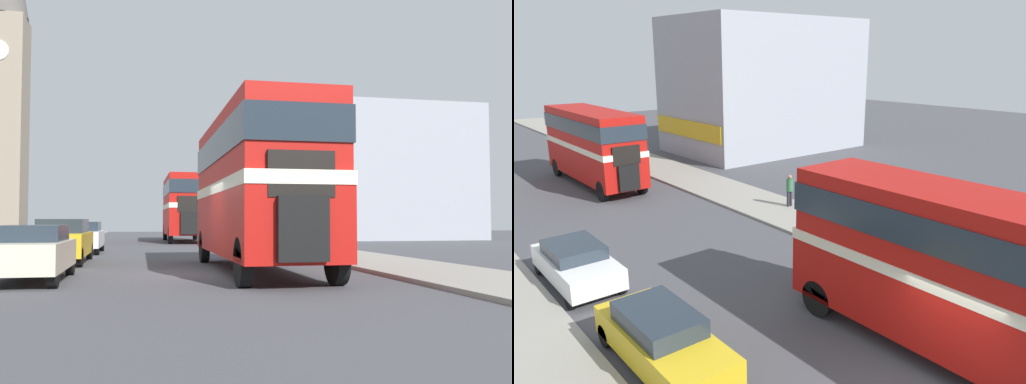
% 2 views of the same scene
% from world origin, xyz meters
% --- Properties ---
extents(double_decker_bus, '(2.49, 9.88, 4.45)m').
position_xyz_m(double_decker_bus, '(2.04, 0.53, 2.65)').
color(double_decker_bus, '#B2140F').
rests_on(double_decker_bus, ground_plane).
extents(bus_distant, '(2.57, 9.71, 4.50)m').
position_xyz_m(bus_distant, '(1.75, 24.23, 2.67)').
color(bus_distant, '#B2140F').
rests_on(bus_distant, ground_plane).
extents(car_parked_mid, '(1.71, 4.67, 1.53)m').
position_xyz_m(car_parked_mid, '(-3.93, 5.00, 0.79)').
color(car_parked_mid, gold).
rests_on(car_parked_mid, ground_plane).
extents(car_parked_far, '(1.84, 4.25, 1.42)m').
position_xyz_m(car_parked_far, '(-3.92, 11.25, 0.75)').
color(car_parked_far, white).
rests_on(car_parked_far, ground_plane).
extents(pedestrian_walking, '(0.33, 0.33, 1.66)m').
position_xyz_m(pedestrian_walking, '(7.52, 13.03, 1.06)').
color(pedestrian_walking, '#282833').
rests_on(pedestrian_walking, sidewalk_right).
extents(shop_building_block, '(14.67, 9.46, 10.40)m').
position_xyz_m(shop_building_block, '(17.27, 27.22, 5.20)').
color(shop_building_block, '#999EA8').
rests_on(shop_building_block, ground_plane).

